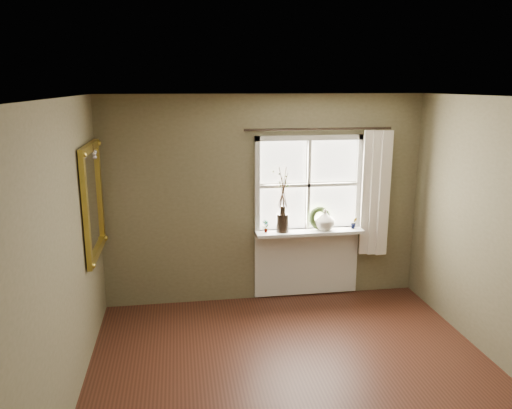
{
  "coord_description": "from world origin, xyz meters",
  "views": [
    {
      "loc": [
        -1.05,
        -3.72,
        2.71
      ],
      "look_at": [
        -0.22,
        1.55,
        1.42
      ],
      "focal_mm": 35.0,
      "sensor_mm": 36.0,
      "label": 1
    }
  ],
  "objects_px": {
    "cream_vase": "(325,220)",
    "wreath": "(320,220)",
    "dark_jug": "(283,223)",
    "gilt_mirror": "(93,200)"
  },
  "relations": [
    {
      "from": "dark_jug",
      "to": "wreath",
      "type": "relative_size",
      "value": 0.78
    },
    {
      "from": "cream_vase",
      "to": "gilt_mirror",
      "type": "height_order",
      "value": "gilt_mirror"
    },
    {
      "from": "cream_vase",
      "to": "gilt_mirror",
      "type": "bearing_deg",
      "value": -170.4
    },
    {
      "from": "wreath",
      "to": "gilt_mirror",
      "type": "distance_m",
      "value": 2.74
    },
    {
      "from": "cream_vase",
      "to": "gilt_mirror",
      "type": "relative_size",
      "value": 0.22
    },
    {
      "from": "cream_vase",
      "to": "wreath",
      "type": "height_order",
      "value": "wreath"
    },
    {
      "from": "wreath",
      "to": "gilt_mirror",
      "type": "height_order",
      "value": "gilt_mirror"
    },
    {
      "from": "dark_jug",
      "to": "wreath",
      "type": "bearing_deg",
      "value": 4.69
    },
    {
      "from": "gilt_mirror",
      "to": "wreath",
      "type": "bearing_deg",
      "value": 10.63
    },
    {
      "from": "cream_vase",
      "to": "wreath",
      "type": "relative_size",
      "value": 0.88
    }
  ]
}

